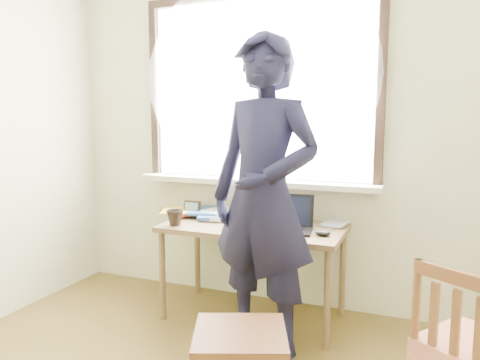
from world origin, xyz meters
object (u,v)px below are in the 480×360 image
at_px(work_chair, 240,345).
at_px(person, 264,197).
at_px(mug_white, 241,211).
at_px(desk, 253,235).
at_px(mug_dark, 175,218).
at_px(laptop, 287,222).

height_order(work_chair, person, person).
distance_m(mug_white, work_chair, 1.41).
bearing_deg(mug_white, desk, -48.89).
bearing_deg(desk, person, -62.08).
relative_size(mug_dark, person, 0.06).
bearing_deg(mug_dark, desk, 21.89).
height_order(mug_dark, work_chair, mug_dark).
bearing_deg(laptop, mug_white, 151.54).
xyz_separation_m(mug_dark, work_chair, (0.84, -0.87, -0.35)).
bearing_deg(work_chair, person, 100.02).
relative_size(desk, mug_white, 9.46).
bearing_deg(mug_white, mug_dark, -129.70).
distance_m(laptop, mug_white, 0.48).
relative_size(desk, laptop, 3.35).
xyz_separation_m(desk, mug_white, (-0.17, 0.20, 0.12)).
height_order(laptop, mug_white, laptop).
bearing_deg(desk, work_chair, -72.65).
relative_size(desk, person, 0.66).
distance_m(work_chair, person, 0.89).
relative_size(mug_white, person, 0.07).
bearing_deg(work_chair, laptop, 94.64).
height_order(mug_white, work_chair, mug_white).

